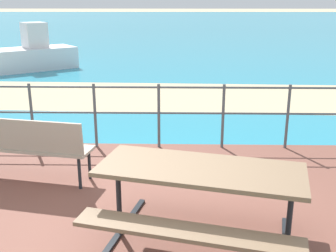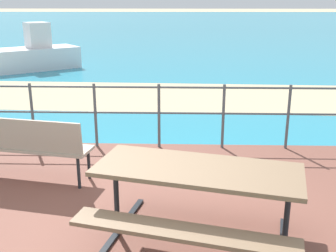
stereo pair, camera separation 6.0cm
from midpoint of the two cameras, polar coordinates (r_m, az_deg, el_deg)
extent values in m
plane|color=tan|center=(4.18, -2.69, -15.47)|extent=(240.00, 240.00, 0.00)
cube|color=brown|center=(4.16, -2.70, -15.13)|extent=(6.40, 5.20, 0.06)
cube|color=teal|center=(43.56, 1.52, 14.26)|extent=(90.00, 90.00, 0.01)
cube|color=tan|center=(10.01, 0.09, 4.24)|extent=(54.08, 5.16, 0.01)
cube|color=#7A6047|center=(3.59, 4.66, -6.15)|extent=(1.93, 1.14, 0.04)
cube|color=#7A6047|center=(3.25, 2.55, -14.66)|extent=(1.82, 0.69, 0.04)
cube|color=#7A6047|center=(4.21, 6.06, -6.92)|extent=(1.82, 0.69, 0.04)
cylinder|color=#1E2328|center=(3.97, -6.83, -10.02)|extent=(0.06, 0.06, 0.77)
cube|color=#1E2328|center=(4.15, -6.64, -14.58)|extent=(0.39, 1.34, 0.03)
cylinder|color=#1E2328|center=(3.72, 16.76, -12.70)|extent=(0.06, 0.06, 0.77)
cube|color=tan|center=(5.40, -18.42, -2.80)|extent=(1.62, 0.70, 0.04)
cube|color=tan|center=(5.19, -19.65, -1.17)|extent=(1.55, 0.36, 0.40)
cylinder|color=#1E2328|center=(5.29, -10.77, -5.11)|extent=(0.04, 0.04, 0.43)
cylinder|color=#1E2328|center=(5.04, -12.13, -6.36)|extent=(0.04, 0.04, 0.43)
cylinder|color=#4C5156|center=(6.61, -18.28, 1.49)|extent=(0.04, 0.04, 1.00)
cylinder|color=#4C5156|center=(6.34, -9.91, 1.46)|extent=(0.04, 0.04, 1.00)
cylinder|color=#4C5156|center=(6.22, -1.00, 1.40)|extent=(0.04, 0.04, 1.00)
cylinder|color=#4C5156|center=(6.25, 8.05, 1.31)|extent=(0.04, 0.04, 1.00)
cylinder|color=#4C5156|center=(6.43, 16.80, 1.19)|extent=(0.04, 0.04, 1.00)
cylinder|color=#4C5156|center=(6.11, -1.02, 5.47)|extent=(5.90, 0.03, 0.03)
cylinder|color=#4C5156|center=(6.20, -1.00, 1.85)|extent=(5.90, 0.03, 0.03)
cube|color=silver|center=(14.67, -18.33, 8.99)|extent=(3.11, 2.82, 0.72)
cube|color=silver|center=(14.66, -17.78, 12.11)|extent=(1.01, 1.02, 0.83)
camera|label=1|loc=(0.03, -89.71, 0.09)|focal=43.31mm
camera|label=2|loc=(0.03, 90.29, -0.09)|focal=43.31mm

